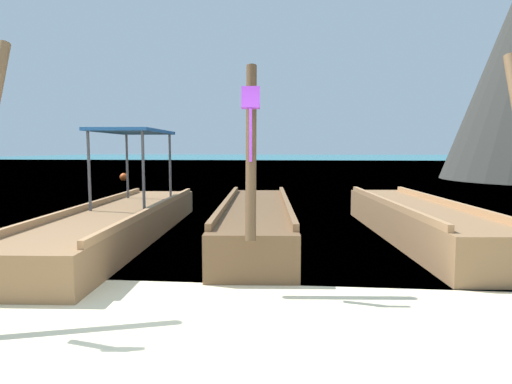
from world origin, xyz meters
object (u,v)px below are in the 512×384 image
longtail_boat_violet_ribbon (256,220)px  mooring_buoy_near (124,177)px  longtail_boat_orange_ribbon (416,221)px  longtail_boat_pink_ribbon (121,220)px

longtail_boat_violet_ribbon → mooring_buoy_near: (-7.90, 13.37, -0.11)m
longtail_boat_violet_ribbon → longtail_boat_orange_ribbon: bearing=3.3°
longtail_boat_violet_ribbon → longtail_boat_orange_ribbon: (2.84, 0.16, 0.01)m
longtail_boat_pink_ribbon → longtail_boat_violet_ribbon: bearing=6.0°
longtail_boat_violet_ribbon → longtail_boat_orange_ribbon: size_ratio=0.93×
longtail_boat_violet_ribbon → mooring_buoy_near: longtail_boat_violet_ribbon is taller
longtail_boat_violet_ribbon → mooring_buoy_near: size_ratio=15.25×
longtail_boat_pink_ribbon → longtail_boat_orange_ribbon: (5.26, 0.42, -0.00)m
mooring_buoy_near → longtail_boat_violet_ribbon: bearing=-59.4°
mooring_buoy_near → longtail_boat_orange_ribbon: bearing=-50.9°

